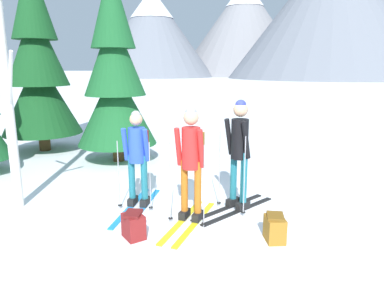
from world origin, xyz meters
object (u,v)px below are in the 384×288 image
object	(u,v)px
skier_in_red	(191,158)
pine_tree_near	(38,66)
skier_in_black	(239,149)
backpack_on_snow_front	(275,228)
backpack_on_snow_beside	(134,225)
skier_in_blue	(137,154)
birch_tree_tall	(7,94)
pine_tree_mid	(115,75)

from	to	relation	value
skier_in_red	pine_tree_near	size ratio (longest dim) A/B	0.34
skier_in_black	backpack_on_snow_front	size ratio (longest dim) A/B	4.82
pine_tree_near	backpack_on_snow_front	world-z (taller)	pine_tree_near
skier_in_red	backpack_on_snow_beside	distance (m)	1.29
skier_in_blue	birch_tree_tall	size ratio (longest dim) A/B	0.47
pine_tree_near	skier_in_black	bearing A→B (deg)	-32.92
skier_in_blue	backpack_on_snow_beside	xyz separation A→B (m)	(0.25, -1.15, -0.73)
skier_in_black	backpack_on_snow_front	xyz separation A→B (m)	(0.51, -1.08, -0.83)
pine_tree_near	backpack_on_snow_beside	xyz separation A→B (m)	(4.05, -4.80, -2.18)
pine_tree_near	birch_tree_tall	distance (m)	4.36
skier_in_red	backpack_on_snow_front	size ratio (longest dim) A/B	4.65
pine_tree_near	backpack_on_snow_front	bearing A→B (deg)	-37.72
skier_in_blue	backpack_on_snow_beside	distance (m)	1.39
skier_in_blue	pine_tree_mid	distance (m)	3.33
pine_tree_near	pine_tree_mid	size ratio (longest dim) A/B	1.10
skier_in_black	pine_tree_near	xyz separation A→B (m)	(-5.48, 3.55, 1.34)
skier_in_blue	skier_in_black	size ratio (longest dim) A/B	0.96
pine_tree_near	pine_tree_mid	xyz separation A→B (m)	(2.48, -0.85, -0.22)
skier_in_black	pine_tree_mid	world-z (taller)	pine_tree_mid
skier_in_blue	skier_in_black	distance (m)	1.69
birch_tree_tall	backpack_on_snow_beside	world-z (taller)	birch_tree_tall
skier_in_black	backpack_on_snow_beside	world-z (taller)	skier_in_black
skier_in_blue	pine_tree_mid	xyz separation A→B (m)	(-1.33, 2.79, 1.23)
pine_tree_near	backpack_on_snow_front	size ratio (longest dim) A/B	13.59
skier_in_blue	pine_tree_mid	bearing A→B (deg)	115.38
skier_in_blue	backpack_on_snow_beside	world-z (taller)	skier_in_blue
pine_tree_mid	backpack_on_snow_front	xyz separation A→B (m)	(3.51, -3.78, -1.95)
birch_tree_tall	backpack_on_snow_beside	size ratio (longest dim) A/B	9.37
pine_tree_mid	backpack_on_snow_front	world-z (taller)	pine_tree_mid
pine_tree_mid	backpack_on_snow_beside	bearing A→B (deg)	-68.22
skier_in_red	backpack_on_snow_front	distance (m)	1.56
skier_in_blue	backpack_on_snow_front	xyz separation A→B (m)	(2.19, -0.99, -0.73)
skier_in_black	backpack_on_snow_front	bearing A→B (deg)	-64.88
pine_tree_near	backpack_on_snow_beside	size ratio (longest dim) A/B	12.94
skier_in_blue	pine_tree_near	xyz separation A→B (m)	(-3.80, 3.65, 1.45)
skier_in_blue	pine_tree_near	world-z (taller)	pine_tree_near
skier_in_red	backpack_on_snow_beside	world-z (taller)	skier_in_red
backpack_on_snow_front	backpack_on_snow_beside	distance (m)	1.95
skier_in_black	birch_tree_tall	bearing A→B (deg)	-173.72
skier_in_red	pine_tree_mid	xyz separation A→B (m)	(-2.29, 3.25, 1.14)
skier_in_red	birch_tree_tall	xyz separation A→B (m)	(-2.99, 0.14, 0.91)
skier_in_blue	birch_tree_tall	bearing A→B (deg)	-171.28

